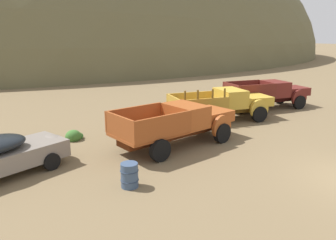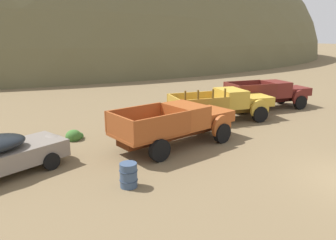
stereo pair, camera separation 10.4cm
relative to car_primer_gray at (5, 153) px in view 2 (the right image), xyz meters
name	(u,v)px [view 2 (the right image)]	position (x,y,z in m)	size (l,w,h in m)	color
hill_center	(94,61)	(20.75, 49.94, -0.82)	(109.91, 61.03, 52.97)	brown
car_primer_gray	(5,153)	(0.00, 0.00, 0.00)	(5.20, 3.25, 1.57)	slate
truck_oxide_orange	(183,123)	(7.66, -0.50, 0.20)	(6.46, 3.15, 1.91)	#51220D
truck_faded_yellow	(229,104)	(12.51, 1.71, 0.19)	(6.57, 3.48, 2.16)	brown
truck_oxblood	(274,94)	(17.47, 2.61, 0.20)	(6.40, 3.20, 1.91)	black
oil_drum_by_truck	(129,175)	(3.46, -3.38, -0.38)	(0.64, 0.64, 0.87)	#384C6B
bush_front_left	(75,136)	(3.35, 2.77, -0.64)	(0.94, 0.75, 0.68)	#3D702D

